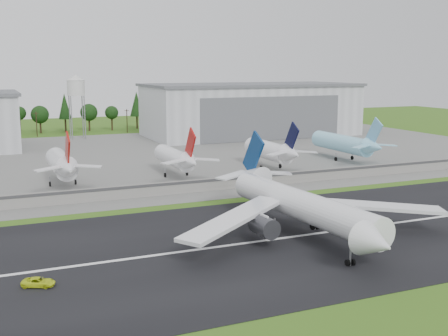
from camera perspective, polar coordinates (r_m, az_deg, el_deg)
name	(u,v)px	position (r m, az deg, el deg)	size (l,w,h in m)	color
ground	(277,259)	(99.15, 5.38, -9.20)	(600.00, 600.00, 0.00)	#2E6016
runway	(252,243)	(107.55, 2.81, -7.58)	(320.00, 60.00, 0.10)	black
runway_centerline	(252,242)	(107.53, 2.81, -7.55)	(220.00, 1.00, 0.02)	white
apron	(120,158)	(209.51, -10.50, 1.01)	(320.00, 150.00, 0.10)	slate
blast_fence	(176,188)	(147.48, -4.87, -2.00)	(240.00, 0.61, 3.50)	gray
hangar_east	(251,109)	(275.29, 2.73, 5.96)	(102.00, 47.00, 25.20)	silver
water_tower	(76,86)	(270.07, -14.82, 8.09)	(8.40, 8.40, 29.40)	#99999E
utility_poles	(84,135)	(287.41, -14.06, 3.32)	(230.00, 3.00, 12.00)	black
treeline	(79,131)	(302.14, -14.53, 3.62)	(320.00, 16.00, 22.00)	black
main_airliner	(303,213)	(110.92, 8.05, -4.51)	(57.12, 59.26, 18.17)	white
ground_vehicle	(38,282)	(91.12, -18.33, -10.94)	(2.29, 4.98, 1.38)	#D1E31A
parked_jet_red_a	(63,164)	(161.87, -16.08, 0.36)	(7.36, 31.29, 16.85)	white
parked_jet_red_b	(177,158)	(169.16, -4.76, 1.01)	(7.36, 31.29, 16.46)	white
parked_jet_navy	(273,151)	(181.97, 5.01, 1.75)	(7.36, 31.29, 16.78)	white
parked_jet_skyblue	(347,144)	(203.15, 12.38, 2.44)	(7.36, 37.29, 16.85)	#8ED8F5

